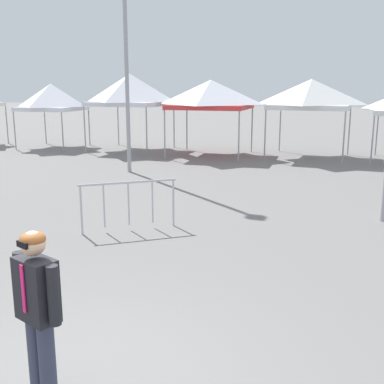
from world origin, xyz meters
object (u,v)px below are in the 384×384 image
(canopy_tent_far_right, at_px, (130,90))
(crowd_barrier_near_person, at_px, (128,196))
(canopy_tent_left_of_center, at_px, (311,94))
(canopy_tent_center, at_px, (211,94))
(canopy_tent_behind_left, at_px, (51,97))
(person_foreground, at_px, (38,308))
(light_pole_opposite_side, at_px, (125,24))

(canopy_tent_far_right, height_order, crowd_barrier_near_person, canopy_tent_far_right)
(canopy_tent_far_right, xyz_separation_m, canopy_tent_left_of_center, (8.35, 0.51, -0.16))
(canopy_tent_center, relative_size, canopy_tent_left_of_center, 1.07)
(canopy_tent_behind_left, bearing_deg, crowd_barrier_near_person, -47.75)
(person_foreground, distance_m, light_pole_opposite_side, 13.51)
(crowd_barrier_near_person, bearing_deg, canopy_tent_left_of_center, 79.47)
(canopy_tent_far_right, distance_m, crowd_barrier_near_person, 13.38)
(canopy_tent_center, bearing_deg, light_pole_opposite_side, -105.65)
(light_pole_opposite_side, bearing_deg, canopy_tent_far_right, 116.84)
(person_foreground, xyz_separation_m, crowd_barrier_near_person, (-1.95, 5.43, -0.28))
(person_foreground, bearing_deg, canopy_tent_far_right, 115.05)
(canopy_tent_left_of_center, xyz_separation_m, light_pole_opposite_side, (-5.61, -5.91, 2.38))
(canopy_tent_left_of_center, relative_size, person_foreground, 1.88)
(canopy_tent_behind_left, distance_m, light_pole_opposite_side, 8.87)
(canopy_tent_left_of_center, distance_m, light_pole_opposite_side, 8.49)
(person_foreground, bearing_deg, light_pole_opposite_side, 114.21)
(canopy_tent_behind_left, bearing_deg, light_pole_opposite_side, -35.60)
(canopy_tent_center, bearing_deg, canopy_tent_behind_left, -179.22)
(canopy_tent_left_of_center, xyz_separation_m, person_foreground, (-0.33, -17.67, -1.68))
(light_pole_opposite_side, bearing_deg, canopy_tent_center, 74.35)
(person_foreground, bearing_deg, crowd_barrier_near_person, 109.73)
(canopy_tent_far_right, xyz_separation_m, person_foreground, (8.02, -17.16, -1.83))
(canopy_tent_center, bearing_deg, crowd_barrier_near_person, -80.42)
(canopy_tent_far_right, distance_m, canopy_tent_center, 4.17)
(canopy_tent_far_right, bearing_deg, canopy_tent_behind_left, -173.61)
(light_pole_opposite_side, xyz_separation_m, crowd_barrier_near_person, (3.34, -6.33, -4.34))
(canopy_tent_center, bearing_deg, person_foreground, -77.04)
(canopy_tent_far_right, xyz_separation_m, crowd_barrier_near_person, (6.07, -11.74, -2.12))
(canopy_tent_left_of_center, bearing_deg, light_pole_opposite_side, -133.52)
(canopy_tent_center, bearing_deg, canopy_tent_far_right, 175.14)
(canopy_tent_far_right, distance_m, person_foreground, 19.03)
(person_foreground, bearing_deg, canopy_tent_center, 102.96)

